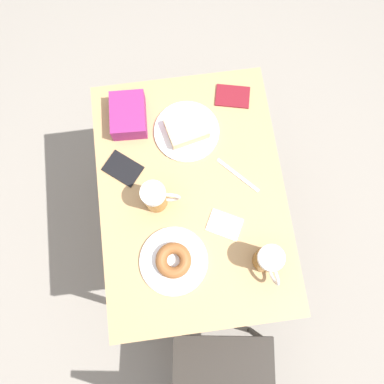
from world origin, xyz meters
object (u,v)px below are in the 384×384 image
object	(u,v)px
beer_mug_left	(268,260)
passport_near_edge	(233,96)
plate_with_cake	(187,130)
fork	(238,175)
plate_with_donut	(174,261)
passport_far_edge	(123,169)
beer_mug_center	(156,197)
napkin_folded	(225,225)
blue_pouch	(128,115)

from	to	relation	value
beer_mug_left	passport_near_edge	bearing A→B (deg)	-89.18
plate_with_cake	fork	size ratio (longest dim) A/B	1.65
passport_near_edge	plate_with_donut	bearing A→B (deg)	63.05
plate_with_donut	fork	distance (m)	0.37
passport_far_edge	beer_mug_center	bearing A→B (deg)	128.62
beer_mug_left	fork	distance (m)	0.32
napkin_folded	passport_far_edge	size ratio (longest dim) A/B	0.89
plate_with_donut	beer_mug_center	world-z (taller)	beer_mug_center
passport_far_edge	blue_pouch	distance (m)	0.19
plate_with_cake	passport_near_edge	distance (m)	0.22
plate_with_cake	napkin_folded	distance (m)	0.37
plate_with_donut	blue_pouch	world-z (taller)	blue_pouch
beer_mug_center	fork	bearing A→B (deg)	-169.03
plate_with_cake	plate_with_donut	bearing A→B (deg)	77.27
plate_with_donut	blue_pouch	distance (m)	0.54
napkin_folded	passport_near_edge	size ratio (longest dim) A/B	0.96
plate_with_cake	beer_mug_left	world-z (taller)	beer_mug_left
beer_mug_left	passport_far_edge	bearing A→B (deg)	-41.35
napkin_folded	fork	bearing A→B (deg)	-113.58
napkin_folded	blue_pouch	distance (m)	0.52
fork	passport_far_edge	world-z (taller)	passport_far_edge
plate_with_cake	beer_mug_left	bearing A→B (deg)	111.64
passport_near_edge	fork	bearing A→B (deg)	84.33
beer_mug_center	fork	xyz separation A→B (m)	(-0.29, -0.06, -0.06)
beer_mug_left	napkin_folded	size ratio (longest dim) A/B	0.96
beer_mug_center	beer_mug_left	bearing A→B (deg)	142.79
napkin_folded	passport_near_edge	bearing A→B (deg)	-102.36
napkin_folded	blue_pouch	xyz separation A→B (m)	(0.29, -0.43, 0.03)
beer_mug_left	plate_with_cake	bearing A→B (deg)	-68.36
beer_mug_left	blue_pouch	bearing A→B (deg)	-55.24
beer_mug_center	blue_pouch	distance (m)	0.33
plate_with_cake	passport_far_edge	bearing A→B (deg)	24.42
beer_mug_center	passport_near_edge	bearing A→B (deg)	-131.73
plate_with_cake	beer_mug_left	size ratio (longest dim) A/B	1.81
beer_mug_left	passport_far_edge	size ratio (longest dim) A/B	0.86
passport_far_edge	blue_pouch	world-z (taller)	blue_pouch
plate_with_donut	beer_mug_center	distance (m)	0.22
plate_with_donut	passport_near_edge	size ratio (longest dim) A/B	1.60
beer_mug_left	fork	world-z (taller)	beer_mug_left
plate_with_cake	beer_mug_center	distance (m)	0.28
beer_mug_left	blue_pouch	xyz separation A→B (m)	(0.40, -0.57, -0.03)
plate_with_donut	passport_near_edge	bearing A→B (deg)	-116.95
beer_mug_center	passport_near_edge	distance (m)	0.49
passport_far_edge	blue_pouch	bearing A→B (deg)	-102.62
plate_with_cake	plate_with_donut	distance (m)	0.47
napkin_folded	plate_with_cake	bearing A→B (deg)	-76.71
fork	blue_pouch	size ratio (longest dim) A/B	0.85
beer_mug_left	passport_far_edge	world-z (taller)	beer_mug_left
passport_near_edge	napkin_folded	bearing A→B (deg)	77.64
beer_mug_left	passport_near_edge	size ratio (longest dim) A/B	0.92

